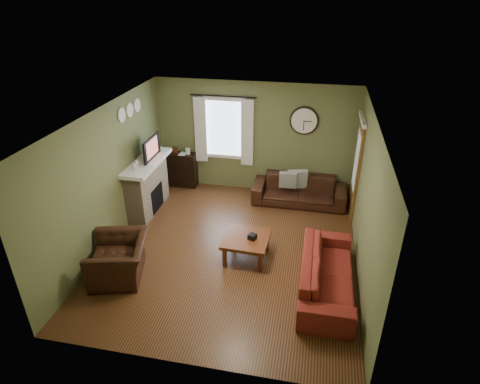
% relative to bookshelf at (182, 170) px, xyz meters
% --- Properties ---
extents(floor, '(4.60, 5.20, 0.00)m').
position_rel_bookshelf_xyz_m(floor, '(1.75, -2.43, -0.43)').
color(floor, '#4E2D17').
rests_on(floor, ground).
extents(ceiling, '(4.60, 5.20, 0.00)m').
position_rel_bookshelf_xyz_m(ceiling, '(1.75, -2.43, 2.17)').
color(ceiling, white).
rests_on(ceiling, ground).
extents(wall_left, '(0.00, 5.20, 2.60)m').
position_rel_bookshelf_xyz_m(wall_left, '(-0.55, -2.43, 0.87)').
color(wall_left, '#606B3E').
rests_on(wall_left, ground).
extents(wall_right, '(0.00, 5.20, 2.60)m').
position_rel_bookshelf_xyz_m(wall_right, '(4.05, -2.43, 0.87)').
color(wall_right, '#606B3E').
rests_on(wall_right, ground).
extents(wall_back, '(4.60, 0.00, 2.60)m').
position_rel_bookshelf_xyz_m(wall_back, '(1.75, 0.17, 0.87)').
color(wall_back, '#606B3E').
rests_on(wall_back, ground).
extents(wall_front, '(4.60, 0.00, 2.60)m').
position_rel_bookshelf_xyz_m(wall_front, '(1.75, -5.03, 0.87)').
color(wall_front, '#606B3E').
rests_on(wall_front, ground).
extents(fireplace, '(0.40, 1.40, 1.10)m').
position_rel_bookshelf_xyz_m(fireplace, '(-0.35, -1.28, 0.12)').
color(fireplace, tan).
rests_on(fireplace, floor).
extents(firebox, '(0.04, 0.60, 0.55)m').
position_rel_bookshelf_xyz_m(firebox, '(-0.16, -1.28, -0.13)').
color(firebox, black).
rests_on(firebox, fireplace).
extents(mantel, '(0.58, 1.60, 0.08)m').
position_rel_bookshelf_xyz_m(mantel, '(-0.32, -1.28, 0.71)').
color(mantel, white).
rests_on(mantel, fireplace).
extents(tv, '(0.08, 0.60, 0.35)m').
position_rel_bookshelf_xyz_m(tv, '(-0.30, -1.13, 0.93)').
color(tv, black).
rests_on(tv, mantel).
extents(tv_screen, '(0.02, 0.62, 0.36)m').
position_rel_bookshelf_xyz_m(tv_screen, '(-0.22, -1.13, 0.98)').
color(tv_screen, '#994C3F').
rests_on(tv_screen, mantel).
extents(medallion_left, '(0.28, 0.28, 0.03)m').
position_rel_bookshelf_xyz_m(medallion_left, '(-0.53, -1.63, 1.82)').
color(medallion_left, white).
rests_on(medallion_left, wall_left).
extents(medallion_mid, '(0.28, 0.28, 0.03)m').
position_rel_bookshelf_xyz_m(medallion_mid, '(-0.53, -1.28, 1.82)').
color(medallion_mid, white).
rests_on(medallion_mid, wall_left).
extents(medallion_right, '(0.28, 0.28, 0.03)m').
position_rel_bookshelf_xyz_m(medallion_right, '(-0.53, -0.93, 1.82)').
color(medallion_right, white).
rests_on(medallion_right, wall_left).
extents(window_pane, '(1.00, 0.02, 1.30)m').
position_rel_bookshelf_xyz_m(window_pane, '(1.05, 0.15, 1.07)').
color(window_pane, silver).
rests_on(window_pane, wall_back).
extents(curtain_rod, '(0.03, 0.03, 1.50)m').
position_rel_bookshelf_xyz_m(curtain_rod, '(1.05, 0.05, 1.84)').
color(curtain_rod, black).
rests_on(curtain_rod, wall_back).
extents(curtain_left, '(0.28, 0.04, 1.55)m').
position_rel_bookshelf_xyz_m(curtain_left, '(0.50, 0.05, 1.02)').
color(curtain_left, white).
rests_on(curtain_left, wall_back).
extents(curtain_right, '(0.28, 0.04, 1.55)m').
position_rel_bookshelf_xyz_m(curtain_right, '(1.60, 0.05, 1.02)').
color(curtain_right, white).
rests_on(curtain_right, wall_back).
extents(wall_clock, '(0.64, 0.06, 0.64)m').
position_rel_bookshelf_xyz_m(wall_clock, '(2.85, 0.12, 1.37)').
color(wall_clock, white).
rests_on(wall_clock, wall_back).
extents(door, '(0.05, 0.90, 2.10)m').
position_rel_bookshelf_xyz_m(door, '(4.02, -0.58, 0.62)').
color(door, brown).
rests_on(door, floor).
extents(bookshelf, '(0.72, 0.30, 0.85)m').
position_rel_bookshelf_xyz_m(bookshelf, '(0.00, 0.00, 0.00)').
color(bookshelf, black).
rests_on(bookshelf, floor).
extents(book, '(0.19, 0.24, 0.02)m').
position_rel_bookshelf_xyz_m(book, '(-0.02, -0.04, 0.54)').
color(book, '#572913').
rests_on(book, bookshelf).
extents(sofa_brown, '(2.08, 0.81, 0.61)m').
position_rel_bookshelf_xyz_m(sofa_brown, '(2.87, -0.31, -0.12)').
color(sofa_brown, black).
rests_on(sofa_brown, floor).
extents(pillow_left, '(0.39, 0.13, 0.38)m').
position_rel_bookshelf_xyz_m(pillow_left, '(2.61, -0.32, 0.12)').
color(pillow_left, gray).
rests_on(pillow_left, sofa_brown).
extents(pillow_right, '(0.46, 0.23, 0.44)m').
position_rel_bookshelf_xyz_m(pillow_right, '(2.81, -0.23, 0.12)').
color(pillow_right, gray).
rests_on(pillow_right, sofa_brown).
extents(sofa_red, '(0.84, 2.15, 0.63)m').
position_rel_bookshelf_xyz_m(sofa_red, '(3.52, -3.15, -0.11)').
color(sofa_red, maroon).
rests_on(sofa_red, floor).
extents(armchair, '(1.17, 1.26, 0.68)m').
position_rel_bookshelf_xyz_m(armchair, '(0.06, -3.50, -0.08)').
color(armchair, black).
rests_on(armchair, floor).
extents(coffee_table, '(0.84, 0.84, 0.43)m').
position_rel_bookshelf_xyz_m(coffee_table, '(2.08, -2.58, -0.21)').
color(coffee_table, '#572913').
rests_on(coffee_table, floor).
extents(tissue_box, '(0.17, 0.17, 0.10)m').
position_rel_bookshelf_xyz_m(tissue_box, '(2.19, -2.59, -0.03)').
color(tissue_box, black).
rests_on(tissue_box, coffee_table).
extents(wine_glass_a, '(0.06, 0.06, 0.18)m').
position_rel_bookshelf_xyz_m(wine_glass_a, '(-0.30, -1.84, 0.85)').
color(wine_glass_a, white).
rests_on(wine_glass_a, mantel).
extents(wine_glass_b, '(0.07, 0.07, 0.19)m').
position_rel_bookshelf_xyz_m(wine_glass_b, '(-0.30, -1.72, 0.85)').
color(wine_glass_b, white).
rests_on(wine_glass_b, mantel).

